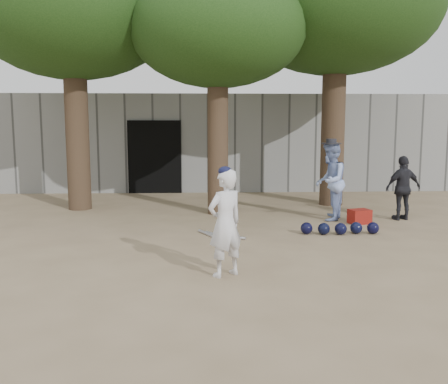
{
  "coord_description": "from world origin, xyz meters",
  "views": [
    {
      "loc": [
        0.23,
        -7.36,
        2.1
      ],
      "look_at": [
        0.6,
        1.0,
        0.95
      ],
      "focal_mm": 40.0,
      "sensor_mm": 36.0,
      "label": 1
    }
  ],
  "objects_px": {
    "spectator_dark": "(403,188)",
    "red_bag": "(360,216)",
    "spectator_blue": "(330,181)",
    "boy_player": "(225,223)"
  },
  "relations": [
    {
      "from": "spectator_blue",
      "to": "boy_player",
      "type": "bearing_deg",
      "value": -10.52
    },
    {
      "from": "spectator_blue",
      "to": "red_bag",
      "type": "distance_m",
      "value": 0.98
    },
    {
      "from": "spectator_dark",
      "to": "red_bag",
      "type": "height_order",
      "value": "spectator_dark"
    },
    {
      "from": "boy_player",
      "to": "red_bag",
      "type": "xyz_separation_m",
      "value": [
        3.02,
        3.53,
        -0.6
      ]
    },
    {
      "from": "boy_player",
      "to": "spectator_dark",
      "type": "xyz_separation_m",
      "value": [
        4.08,
        3.9,
        -0.04
      ]
    },
    {
      "from": "spectator_dark",
      "to": "red_bag",
      "type": "xyz_separation_m",
      "value": [
        -1.06,
        -0.37,
        -0.55
      ]
    },
    {
      "from": "spectator_blue",
      "to": "spectator_dark",
      "type": "distance_m",
      "value": 1.61
    },
    {
      "from": "boy_player",
      "to": "spectator_dark",
      "type": "relative_size",
      "value": 1.06
    },
    {
      "from": "spectator_dark",
      "to": "spectator_blue",
      "type": "bearing_deg",
      "value": -13.37
    },
    {
      "from": "red_bag",
      "to": "spectator_dark",
      "type": "bearing_deg",
      "value": 19.22
    }
  ]
}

